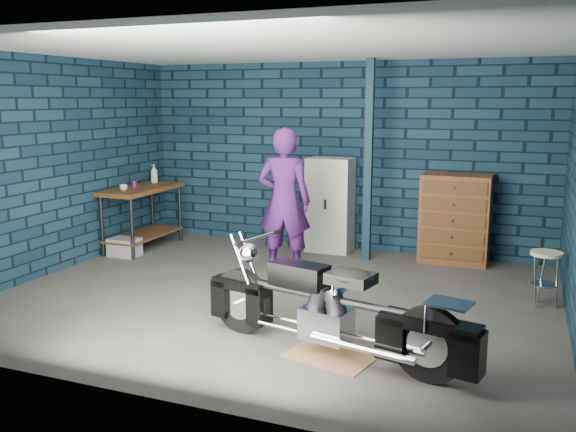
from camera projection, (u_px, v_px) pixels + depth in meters
name	position (u px, v px, depth m)	size (l,w,h in m)	color
ground	(275.00, 297.00, 6.81)	(6.00, 6.00, 0.00)	#54524F
room_walls	(293.00, 123.00, 6.95)	(6.02, 5.01, 2.71)	#0F2433
support_post	(369.00, 162.00, 8.14)	(0.10, 0.10, 2.70)	#112A35
workbench	(143.00, 218.00, 8.95)	(0.60, 1.40, 0.91)	brown
drip_mat	(331.00, 355.00, 5.25)	(0.73, 0.55, 0.01)	brown
motorcycle	(332.00, 302.00, 5.16)	(2.19, 0.59, 0.96)	black
person	(284.00, 201.00, 7.60)	(0.67, 0.44, 1.83)	#4C1C69
storage_bin	(125.00, 247.00, 8.55)	(0.41, 0.29, 0.25)	#919499
locker	(330.00, 205.00, 8.74)	(0.63, 0.45, 1.35)	silver
tool_chest	(455.00, 219.00, 8.13)	(0.89, 0.50, 1.19)	brown
shop_stool	(545.00, 279.00, 6.45)	(0.33, 0.33, 0.60)	beige
cup_a	(124.00, 187.00, 8.53)	(0.11, 0.11, 0.09)	beige
mug_purple	(134.00, 184.00, 8.82)	(0.07, 0.07, 0.10)	#5F1863
bottle	(154.00, 174.00, 9.29)	(0.11, 0.11, 0.28)	#919499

